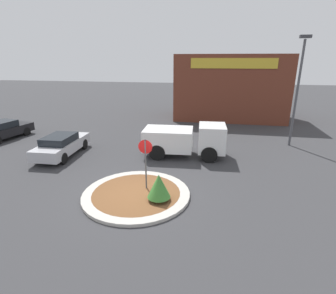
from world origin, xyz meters
TOP-DOWN VIEW (x-y plane):
  - ground_plane at (0.00, 0.00)m, footprint 120.00×120.00m
  - traffic_island at (0.00, 0.00)m, footprint 4.90×4.90m
  - stop_sign at (0.34, 0.53)m, footprint 0.65×0.07m
  - island_shrub at (1.16, -0.45)m, footprint 1.00×1.00m
  - utility_truck at (1.55, 5.56)m, footprint 5.19×2.38m
  - storefront_building at (4.68, 18.11)m, footprint 10.92×6.07m
  - parked_sedan_black at (-12.81, 6.80)m, footprint 2.40×4.49m
  - parked_sedan_silver at (-6.26, 4.23)m, footprint 1.96×4.57m
  - light_pole at (8.76, 9.15)m, footprint 0.70×0.30m

SIDE VIEW (x-z plane):
  - ground_plane at x=0.00m, z-range 0.00..0.00m
  - traffic_island at x=0.00m, z-range 0.00..0.15m
  - parked_sedan_silver at x=-6.26m, z-range 0.03..1.42m
  - parked_sedan_black at x=-12.81m, z-range 0.01..1.44m
  - island_shrub at x=1.16m, z-range 0.22..1.43m
  - utility_truck at x=1.55m, z-range 0.08..2.18m
  - stop_sign at x=0.34m, z-range 0.47..3.01m
  - storefront_building at x=4.68m, z-range 0.00..6.41m
  - light_pole at x=8.76m, z-range 0.57..8.00m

